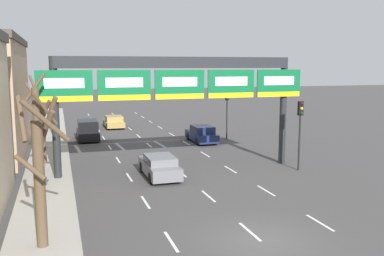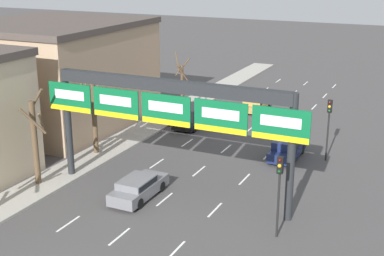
{
  "view_description": "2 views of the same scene",
  "coord_description": "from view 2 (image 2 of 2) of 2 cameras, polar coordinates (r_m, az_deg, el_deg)",
  "views": [
    {
      "loc": [
        -7.2,
        -14.11,
        6.68
      ],
      "look_at": [
        1.19,
        12.61,
        2.59
      ],
      "focal_mm": 40.0,
      "sensor_mm": 36.0,
      "label": 1
    },
    {
      "loc": [
        14.05,
        -14.88,
        13.81
      ],
      "look_at": [
        1.76,
        11.15,
        4.72
      ],
      "focal_mm": 50.0,
      "sensor_mm": 36.0,
      "label": 2
    }
  ],
  "objects": [
    {
      "name": "lane_dashes",
      "position": [
        34.54,
        -0.98,
        -6.03
      ],
      "size": [
        6.72,
        67.0,
        0.01
      ],
      "color": "white",
      "rests_on": "ground_plane"
    },
    {
      "name": "sign_gantry",
      "position": [
        31.03,
        -2.59,
        2.51
      ],
      "size": [
        16.82,
        0.7,
        7.23
      ],
      "color": "#232628",
      "rests_on": "ground_plane"
    },
    {
      "name": "building_far",
      "position": [
        48.12,
        -14.37,
        5.75
      ],
      "size": [
        13.06,
        14.79,
        8.85
      ],
      "color": "tan",
      "rests_on": "ground_plane"
    },
    {
      "name": "suv_black",
      "position": [
        45.85,
        -0.05,
        1.33
      ],
      "size": [
        1.88,
        4.13,
        1.84
      ],
      "color": "black",
      "rests_on": "ground_plane"
    },
    {
      "name": "car_grey",
      "position": [
        32.54,
        -5.75,
        -6.28
      ],
      "size": [
        1.8,
        4.49,
        1.34
      ],
      "color": "slate",
      "rests_on": "ground_plane"
    },
    {
      "name": "car_navy",
      "position": [
        39.27,
        10.08,
        -2.12
      ],
      "size": [
        1.8,
        4.4,
        1.48
      ],
      "color": "#19234C",
      "rests_on": "ground_plane"
    },
    {
      "name": "car_gold",
      "position": [
        51.39,
        6.79,
        2.63
      ],
      "size": [
        1.92,
        4.28,
        1.31
      ],
      "color": "#A88947",
      "rests_on": "ground_plane"
    },
    {
      "name": "traffic_light_near_gantry",
      "position": [
        27.39,
        9.3,
        -5.52
      ],
      "size": [
        0.3,
        0.35,
        4.46
      ],
      "color": "black",
      "rests_on": "ground_plane"
    },
    {
      "name": "traffic_light_mid_block",
      "position": [
        38.7,
        14.4,
        1.08
      ],
      "size": [
        0.3,
        0.35,
        4.49
      ],
      "color": "black",
      "rests_on": "ground_plane"
    },
    {
      "name": "tree_bare_closest",
      "position": [
        34.7,
        -16.39,
        -1.05
      ],
      "size": [
        1.65,
        1.86,
        6.16
      ],
      "color": "brown",
      "rests_on": "sidewalk_left"
    },
    {
      "name": "tree_bare_third",
      "position": [
        50.48,
        -1.08,
        4.89
      ],
      "size": [
        1.92,
        1.93,
        5.5
      ],
      "color": "brown",
      "rests_on": "sidewalk_left"
    },
    {
      "name": "tree_bare_furthest",
      "position": [
        39.37,
        -10.46,
        1.62
      ],
      "size": [
        1.7,
        1.69,
        5.93
      ],
      "color": "brown",
      "rests_on": "sidewalk_left"
    }
  ]
}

